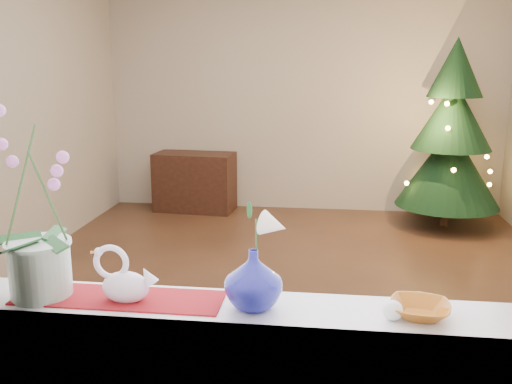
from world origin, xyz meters
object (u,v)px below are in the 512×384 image
swan (125,275)px  amber_dish (420,311)px  orchid_pot (34,204)px  xmas_tree (451,134)px  blue_vase (253,275)px  side_table (195,182)px  paperweight (393,310)px

swan → amber_dish: 0.95m
orchid_pot → xmas_tree: (2.20, 4.33, -0.27)m
blue_vase → xmas_tree: 4.58m
amber_dish → side_table: 5.02m
orchid_pot → xmas_tree: bearing=63.1°
xmas_tree → side_table: xmas_tree is taller
blue_vase → paperweight: (0.44, -0.04, -0.08)m
orchid_pot → amber_dish: bearing=0.0°
orchid_pot → swan: orchid_pot is taller
orchid_pot → blue_vase: (0.72, 0.00, -0.21)m
paperweight → side_table: 5.02m
orchid_pot → paperweight: 1.20m
xmas_tree → orchid_pot: bearing=-116.9°
orchid_pot → amber_dish: 1.28m
paperweight → xmas_tree: bearing=76.7°
side_table → orchid_pot: bearing=-78.0°
blue_vase → amber_dish: bearing=0.0°
side_table → blue_vase: bearing=-69.5°
orchid_pot → amber_dish: size_ratio=4.09×
paperweight → xmas_tree: size_ratio=0.03×
blue_vase → xmas_tree: bearing=71.2°
xmas_tree → side_table: size_ratio=2.16×
swan → amber_dish: bearing=-19.2°
blue_vase → side_table: size_ratio=0.25×
swan → orchid_pot: bearing=159.2°
swan → paperweight: bearing=-21.6°
xmas_tree → swan: bearing=-113.6°
orchid_pot → side_table: 4.76m
side_table → amber_dish: bearing=-63.6°
orchid_pot → paperweight: size_ratio=10.19×
blue_vase → paperweight: blue_vase is taller
amber_dish → xmas_tree: xmas_tree is taller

